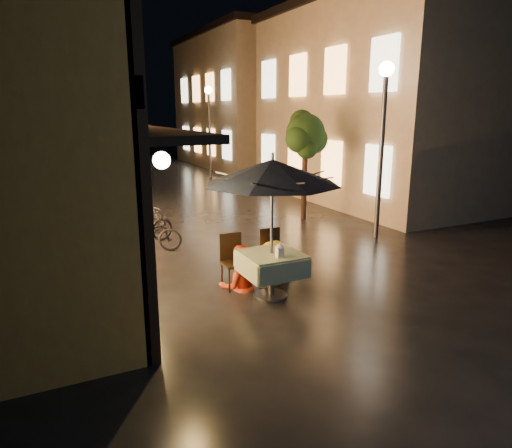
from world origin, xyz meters
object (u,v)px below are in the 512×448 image
cafe_table (271,264)px  person_yellow (274,242)px  table_lantern (280,250)px  streetlamp_near (383,119)px  patio_umbrella (272,172)px  person_orange (239,246)px  bicycle_0 (147,234)px

cafe_table → person_yellow: 0.71m
table_lantern → person_yellow: person_yellow is taller
streetlamp_near → cafe_table: (-4.13, -2.19, -2.33)m
patio_umbrella → person_orange: (-0.33, 0.59, -1.36)m
person_orange → person_yellow: size_ratio=1.02×
patio_umbrella → person_yellow: bearing=58.3°
streetlamp_near → bicycle_0: 6.15m
cafe_table → person_orange: bearing=118.8°
person_orange → bicycle_0: 3.12m
person_orange → bicycle_0: (-1.00, 2.93, -0.38)m
person_yellow → person_orange: bearing=-20.4°
person_yellow → bicycle_0: size_ratio=1.00×
cafe_table → patio_umbrella: (-0.00, 0.00, 1.56)m
person_orange → person_yellow: person_orange is taller
patio_umbrella → person_orange: 1.52m
streetlamp_near → cafe_table: size_ratio=4.27×
streetlamp_near → person_orange: size_ratio=2.69×
person_orange → person_yellow: (0.69, -0.01, -0.02)m
person_orange → bicycle_0: bearing=-60.4°
cafe_table → person_yellow: bearing=58.3°
table_lantern → person_orange: person_orange is taller
cafe_table → person_orange: 0.71m
patio_umbrella → person_orange: bearing=118.8°
table_lantern → person_yellow: 0.95m
bicycle_0 → person_yellow: bearing=-131.5°
streetlamp_near → bicycle_0: streetlamp_near is taller
cafe_table → bicycle_0: bearing=110.6°
streetlamp_near → person_yellow: streetlamp_near is taller
table_lantern → person_yellow: size_ratio=0.16×
streetlamp_near → person_yellow: 4.62m
streetlamp_near → table_lantern: streetlamp_near is taller
streetlamp_near → patio_umbrella: size_ratio=1.72×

